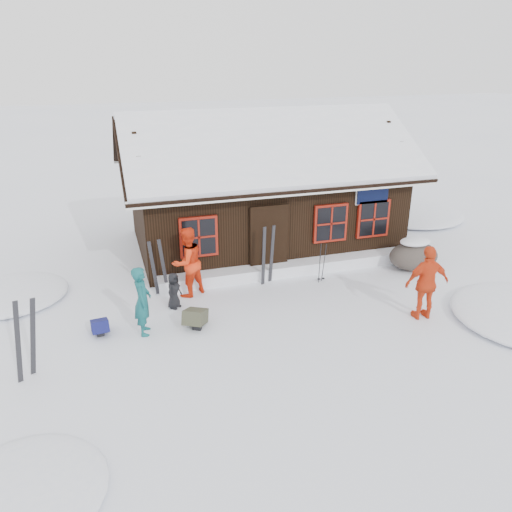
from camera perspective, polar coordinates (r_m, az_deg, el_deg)
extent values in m
plane|color=white|center=(12.19, 1.10, -6.99)|extent=(120.00, 120.00, 0.00)
cube|color=black|center=(16.55, 0.57, 5.68)|extent=(8.00, 5.00, 2.50)
cube|color=black|center=(14.70, 2.42, 11.99)|extent=(8.90, 3.14, 1.88)
cube|color=black|center=(17.47, -0.94, 13.62)|extent=(8.90, 3.14, 1.88)
cube|color=white|center=(14.68, 2.43, 12.53)|extent=(8.72, 3.07, 1.86)
cube|color=white|center=(17.45, -0.94, 14.07)|extent=(8.72, 3.07, 1.86)
cube|color=white|center=(15.96, 0.61, 15.96)|extent=(8.81, 0.22, 0.14)
cube|color=silver|center=(13.54, 4.48, 7.30)|extent=(8.90, 0.10, 0.20)
cube|color=black|center=(14.15, 1.45, 1.72)|extent=(1.00, 0.10, 2.00)
cube|color=black|center=(15.08, 13.21, 7.01)|extent=(1.00, 0.06, 0.60)
cube|color=maroon|center=(13.54, -6.57, 2.20)|extent=(1.04, 0.10, 1.14)
cube|color=black|center=(13.50, -6.54, 2.14)|extent=(0.90, 0.04, 1.00)
cube|color=maroon|center=(14.72, 8.51, 3.74)|extent=(1.04, 0.10, 1.14)
cube|color=black|center=(14.68, 8.57, 3.69)|extent=(0.90, 0.04, 1.00)
cube|color=maroon|center=(15.36, 13.24, 4.17)|extent=(1.04, 0.10, 1.14)
cube|color=black|center=(15.33, 13.31, 4.13)|extent=(0.90, 0.04, 1.00)
cube|color=white|center=(14.47, 3.92, -1.36)|extent=(7.60, 0.60, 0.35)
ellipsoid|color=white|center=(14.60, -26.04, -4.26)|extent=(2.80, 2.80, 0.34)
ellipsoid|color=white|center=(8.64, -24.95, -23.76)|extent=(2.40, 2.40, 0.29)
ellipsoid|color=white|center=(20.60, 17.17, 4.38)|extent=(4.00, 4.00, 0.48)
imported|color=#115255|center=(11.45, -12.86, -5.01)|extent=(0.46, 0.64, 1.63)
imported|color=red|center=(13.01, -7.86, -0.69)|extent=(1.13, 1.06, 1.87)
imported|color=red|center=(12.43, 18.94, -2.93)|extent=(1.12, 0.55, 1.84)
imported|color=black|center=(12.58, -9.37, -3.94)|extent=(0.53, 0.53, 0.93)
ellipsoid|color=#4D433D|center=(15.38, 17.55, -0.01)|extent=(1.48, 1.11, 0.81)
ellipsoid|color=white|center=(15.26, 17.70, 1.20)|extent=(0.93, 0.67, 0.21)
cube|color=black|center=(10.67, -25.56, -8.96)|extent=(0.25, 0.26, 1.70)
cube|color=black|center=(10.74, -24.14, -8.52)|extent=(0.34, 0.07, 1.70)
cube|color=black|center=(13.22, -11.63, -1.48)|extent=(0.23, 0.10, 1.58)
cube|color=black|center=(13.24, -10.51, -1.35)|extent=(0.23, 0.09, 1.58)
cube|color=black|center=(13.57, 0.89, -0.11)|extent=(0.16, 0.12, 1.70)
cube|color=black|center=(13.73, 1.82, 0.15)|extent=(0.19, 0.07, 1.70)
cylinder|color=black|center=(13.89, 7.30, -0.89)|extent=(0.08, 0.10, 1.17)
cylinder|color=black|center=(13.94, 7.77, -0.82)|extent=(0.08, 0.10, 1.17)
cube|color=#131652|center=(11.98, -17.38, -7.91)|extent=(0.42, 0.53, 0.27)
cube|color=#3C3D2B|center=(11.81, -6.93, -7.26)|extent=(0.70, 0.76, 0.33)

